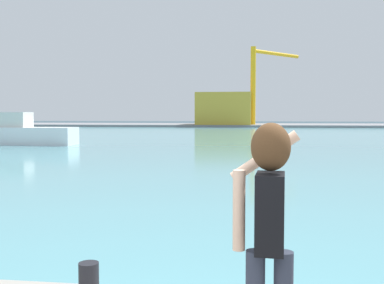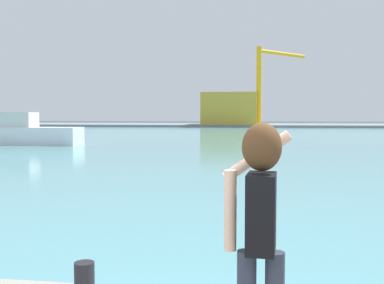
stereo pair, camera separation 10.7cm
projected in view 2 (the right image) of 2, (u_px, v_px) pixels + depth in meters
ground_plane at (256, 135)px, 52.16m from camera, size 220.00×220.00×0.00m
harbor_water at (256, 135)px, 54.13m from camera, size 140.00×100.00×0.02m
far_shore_dock at (259, 125)px, 93.60m from camera, size 140.00×20.00×0.43m
person_photographer at (260, 217)px, 3.30m from camera, size 0.53×0.55×1.74m
harbor_bollard at (84, 279)px, 4.59m from camera, size 0.20×0.20×0.34m
boat_moored at (27, 133)px, 36.05m from camera, size 8.11×2.30×2.50m
warehouse_left at (230, 109)px, 90.69m from camera, size 10.29×12.32×6.07m
port_crane at (266, 75)px, 89.73m from camera, size 9.89×11.23×14.86m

